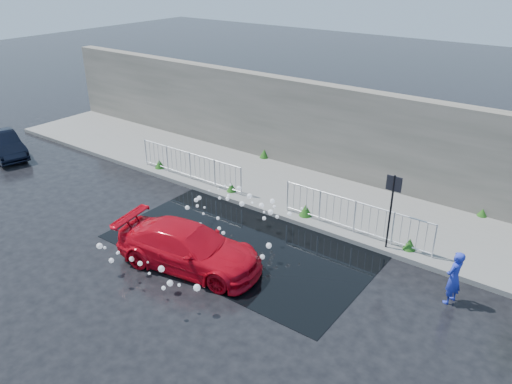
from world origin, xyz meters
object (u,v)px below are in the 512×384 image
Objects in this scene: dark_car at (3,145)px; person at (454,278)px; red_car at (189,247)px; sign_post at (392,200)px.

person is (19.03, 1.30, 0.19)m from dark_car.
red_car is 12.61m from dark_car.
dark_car is at bearing 72.73° from red_car.
sign_post is 0.58× the size of red_car.
sign_post is 5.95m from red_car.
sign_post is at bearing -102.87° from person.
sign_post is 16.97m from dark_car.
sign_post is at bearing -56.51° from red_car.
red_car is at bearing -50.34° from person.
dark_car is (-16.73, -2.60, -1.17)m from sign_post.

